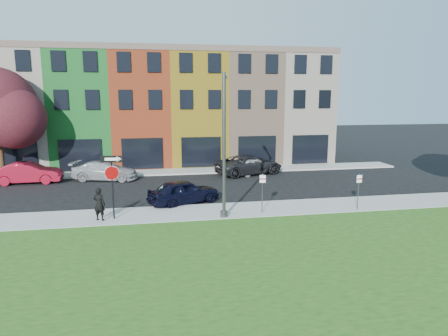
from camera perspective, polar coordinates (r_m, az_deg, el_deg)
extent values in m
plane|color=black|center=(19.49, 2.52, -8.84)|extent=(120.00, 120.00, 0.00)
cube|color=gray|center=(22.71, 5.82, -5.89)|extent=(40.00, 3.00, 0.12)
cube|color=gray|center=(33.57, -8.12, -0.55)|extent=(40.00, 2.40, 0.12)
cube|color=beige|center=(40.66, -25.96, 7.44)|extent=(5.00, 10.00, 10.00)
cube|color=green|center=(39.60, -18.92, 7.87)|extent=(5.00, 10.00, 10.00)
cube|color=#C34520|center=(39.17, -11.61, 8.20)|extent=(5.00, 10.00, 10.00)
cube|color=gold|center=(39.37, -4.24, 8.40)|extent=(5.00, 10.00, 10.00)
cube|color=#987962|center=(40.19, 2.95, 8.46)|extent=(5.00, 10.00, 10.00)
cube|color=beige|center=(41.61, 9.75, 8.39)|extent=(5.00, 10.00, 10.00)
cube|color=black|center=(34.47, -7.42, 2.18)|extent=(30.00, 0.12, 2.60)
cylinder|color=black|center=(21.11, -15.63, -2.82)|extent=(0.08, 0.08, 3.22)
cylinder|color=white|center=(20.93, -15.74, -0.68)|extent=(0.77, 0.10, 0.77)
cylinder|color=#8A0708|center=(20.90, -15.75, -0.70)|extent=(0.72, 0.09, 0.73)
cube|color=black|center=(20.81, -15.84, 1.23)|extent=(1.05, 0.14, 0.34)
cube|color=white|center=(20.78, -15.85, 1.22)|extent=(0.66, 0.08, 0.14)
imported|color=black|center=(21.24, -17.39, -4.94)|extent=(0.90, 0.83, 1.70)
imported|color=black|center=(23.91, -5.76, -3.38)|extent=(4.93, 5.58, 1.46)
imported|color=maroon|center=(32.49, -26.19, -0.64)|extent=(1.97, 4.79, 1.54)
imported|color=#9F9EA3|center=(31.65, -16.64, -0.36)|extent=(4.13, 5.79, 1.43)
imported|color=black|center=(32.59, 3.58, 0.48)|extent=(5.79, 7.07, 1.55)
imported|color=silver|center=(32.52, 4.36, 0.30)|extent=(4.18, 5.09, 1.39)
cylinder|color=#46484B|center=(20.32, 0.00, 3.09)|extent=(0.18, 0.18, 7.42)
cylinder|color=#46484B|center=(21.08, 0.00, -6.55)|extent=(0.40, 0.40, 0.30)
cylinder|color=#46484B|center=(21.16, 0.07, 13.18)|extent=(0.52, 1.98, 0.12)
cube|color=#46484B|center=(22.26, 0.14, 12.92)|extent=(0.36, 0.59, 0.16)
cylinder|color=#46484B|center=(21.65, 5.49, -3.57)|extent=(0.05, 0.05, 2.17)
cube|color=white|center=(21.44, 5.55, -1.56)|extent=(0.32, 0.10, 0.42)
cube|color=#8A0708|center=(21.42, 5.56, -1.57)|extent=(0.31, 0.09, 0.06)
cylinder|color=#46484B|center=(23.35, 18.63, -3.22)|extent=(0.05, 0.05, 2.03)
cube|color=white|center=(23.16, 18.77, -1.48)|extent=(0.32, 0.05, 0.42)
cube|color=#8A0708|center=(23.15, 18.80, -1.49)|extent=(0.32, 0.04, 0.06)
cylinder|color=black|center=(34.69, -29.24, 1.39)|extent=(0.44, 0.44, 3.26)
sphere|color=black|center=(33.09, -27.75, 6.32)|extent=(4.47, 4.47, 4.47)
sphere|color=black|center=(34.83, -29.17, 9.31)|extent=(3.58, 3.58, 3.58)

